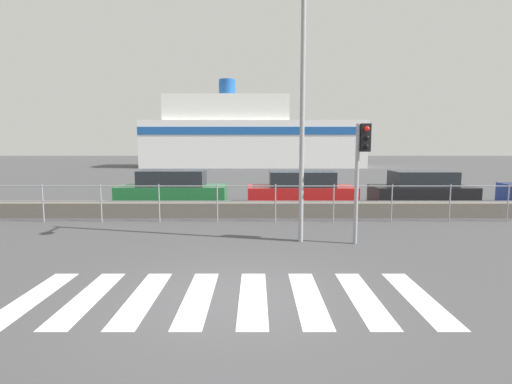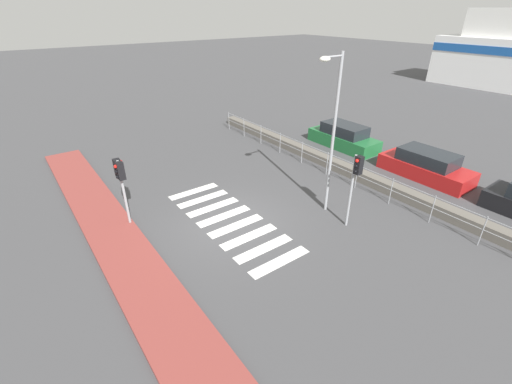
{
  "view_description": "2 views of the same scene",
  "coord_description": "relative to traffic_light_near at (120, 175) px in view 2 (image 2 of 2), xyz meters",
  "views": [
    {
      "loc": [
        0.31,
        -6.26,
        2.49
      ],
      "look_at": [
        0.31,
        2.0,
        1.5
      ],
      "focal_mm": 28.0,
      "sensor_mm": 36.0,
      "label": 1
    },
    {
      "loc": [
        9.81,
        -6.06,
        7.61
      ],
      "look_at": [
        0.25,
        1.0,
        1.2
      ],
      "focal_mm": 24.0,
      "sensor_mm": 36.0,
      "label": 2
    }
  ],
  "objects": [
    {
      "name": "sidewalk_brick",
      "position": [
        2.31,
        -0.77,
        -2.12
      ],
      "size": [
        24.0,
        1.8,
        0.12
      ],
      "color": "brown",
      "rests_on": "ground_plane"
    },
    {
      "name": "seawall",
      "position": [
        2.31,
        10.59,
        -1.93
      ],
      "size": [
        22.79,
        0.55,
        0.51
      ],
      "color": "#605B54",
      "rests_on": "ground_plane"
    },
    {
      "name": "harbor_fence",
      "position": [
        2.31,
        9.72,
        -1.38
      ],
      "size": [
        20.55,
        0.04,
        1.22
      ],
      "color": "gray",
      "rests_on": "ground_plane"
    },
    {
      "name": "traffic_light_near",
      "position": [
        0.0,
        0.0,
        0.0
      ],
      "size": [
        0.58,
        0.41,
        2.76
      ],
      "color": "gray",
      "rests_on": "ground_plane"
    },
    {
      "name": "parked_car_green",
      "position": [
        -0.86,
        13.55,
        -1.58
      ],
      "size": [
        4.44,
        1.7,
        1.42
      ],
      "color": "#1E6633",
      "rests_on": "ground_plane"
    },
    {
      "name": "streetlamp",
      "position": [
        3.77,
        6.93,
        1.71
      ],
      "size": [
        0.32,
        1.11,
        6.32
      ],
      "color": "gray",
      "rests_on": "ground_plane"
    },
    {
      "name": "ground_plane",
      "position": [
        2.31,
        3.33,
        -2.18
      ],
      "size": [
        160.0,
        160.0,
        0.0
      ],
      "primitive_type": "plane",
      "color": "#424244"
    },
    {
      "name": "traffic_light_far",
      "position": [
        5.21,
        6.88,
        0.01
      ],
      "size": [
        0.34,
        0.32,
        2.99
      ],
      "color": "gray",
      "rests_on": "ground_plane"
    },
    {
      "name": "crosswalk",
      "position": [
        2.12,
        3.33,
        -2.18
      ],
      "size": [
        6.75,
        2.4,
        0.01
      ],
      "color": "silver",
      "rests_on": "ground_plane"
    },
    {
      "name": "parked_car_red",
      "position": [
        4.51,
        13.55,
        -1.59
      ],
      "size": [
        4.43,
        1.8,
        1.37
      ],
      "color": "#B21919",
      "rests_on": "ground_plane"
    }
  ]
}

